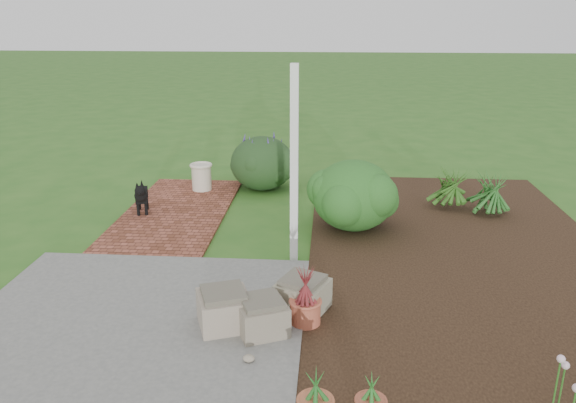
# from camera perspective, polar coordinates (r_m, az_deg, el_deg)

# --- Properties ---
(ground) EXTENTS (80.00, 80.00, 0.00)m
(ground) POSITION_cam_1_polar(r_m,az_deg,el_deg) (7.28, -1.82, -6.20)
(ground) COLOR #2D611E
(ground) RESTS_ON ground
(concrete_patio) EXTENTS (3.50, 3.50, 0.04)m
(concrete_patio) POSITION_cam_1_polar(r_m,az_deg,el_deg) (6.02, -15.86, -12.43)
(concrete_patio) COLOR #62625F
(concrete_patio) RESTS_ON ground
(brick_path) EXTENTS (1.60, 3.50, 0.04)m
(brick_path) POSITION_cam_1_polar(r_m,az_deg,el_deg) (9.17, -11.27, -1.04)
(brick_path) COLOR brown
(brick_path) RESTS_ON ground
(garden_bed) EXTENTS (4.00, 7.00, 0.03)m
(garden_bed) POSITION_cam_1_polar(r_m,az_deg,el_deg) (7.89, 17.02, -4.89)
(garden_bed) COLOR black
(garden_bed) RESTS_ON ground
(veranda_post) EXTENTS (0.10, 0.10, 2.50)m
(veranda_post) POSITION_cam_1_polar(r_m,az_deg,el_deg) (6.91, 0.64, 3.50)
(veranda_post) COLOR white
(veranda_post) RESTS_ON ground
(stone_trough_near) EXTENTS (0.64, 0.64, 0.33)m
(stone_trough_near) POSITION_cam_1_polar(r_m,az_deg,el_deg) (5.80, -6.51, -10.92)
(stone_trough_near) COLOR gray
(stone_trough_near) RESTS_ON concrete_patio
(stone_trough_mid) EXTENTS (0.61, 0.61, 0.31)m
(stone_trough_mid) POSITION_cam_1_polar(r_m,az_deg,el_deg) (5.68, -2.69, -11.65)
(stone_trough_mid) COLOR #736455
(stone_trough_mid) RESTS_ON concrete_patio
(stone_trough_far) EXTENTS (0.63, 0.63, 0.32)m
(stone_trough_far) POSITION_cam_1_polar(r_m,az_deg,el_deg) (6.05, 1.50, -9.56)
(stone_trough_far) COLOR gray
(stone_trough_far) RESTS_ON concrete_patio
(black_dog) EXTENTS (0.29, 0.59, 0.51)m
(black_dog) POSITION_cam_1_polar(r_m,az_deg,el_deg) (9.08, -14.67, 0.67)
(black_dog) COLOR black
(black_dog) RESTS_ON brick_path
(cream_ceramic_urn) EXTENTS (0.46, 0.46, 0.46)m
(cream_ceramic_urn) POSITION_cam_1_polar(r_m,az_deg,el_deg) (10.12, -8.77, 2.46)
(cream_ceramic_urn) COLOR beige
(cream_ceramic_urn) RESTS_ON brick_path
(evergreen_shrub) EXTENTS (1.55, 1.55, 1.04)m
(evergreen_shrub) POSITION_cam_1_polar(r_m,az_deg,el_deg) (8.25, 6.68, 0.84)
(evergreen_shrub) COLOR #143E14
(evergreen_shrub) RESTS_ON garden_bed
(agapanthus_clump_back) EXTENTS (1.15, 1.15, 0.80)m
(agapanthus_clump_back) POSITION_cam_1_polar(r_m,az_deg,el_deg) (9.33, 19.86, 1.18)
(agapanthus_clump_back) COLOR #0A3A12
(agapanthus_clump_back) RESTS_ON garden_bed
(agapanthus_clump_front) EXTENTS (1.11, 1.11, 0.82)m
(agapanthus_clump_front) POSITION_cam_1_polar(r_m,az_deg,el_deg) (9.46, 16.21, 1.86)
(agapanthus_clump_front) COLOR #17400C
(agapanthus_clump_front) RESTS_ON garden_bed
(terracotta_pot_bronze) EXTENTS (0.39, 0.39, 0.26)m
(terracotta_pot_bronze) POSITION_cam_1_polar(r_m,az_deg,el_deg) (5.84, 1.76, -11.12)
(terracotta_pot_bronze) COLOR #B5563D
(terracotta_pot_bronze) RESTS_ON garden_bed
(purple_flowering_bush) EXTENTS (1.47, 1.47, 0.98)m
(purple_flowering_bush) POSITION_cam_1_polar(r_m,az_deg,el_deg) (10.19, -2.64, 4.05)
(purple_flowering_bush) COLOR black
(purple_flowering_bush) RESTS_ON ground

